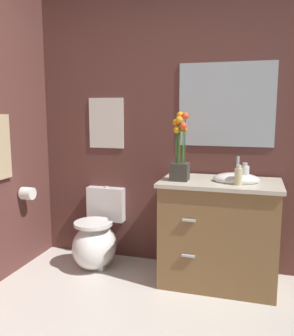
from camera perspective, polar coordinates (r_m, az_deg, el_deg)
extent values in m
cube|color=brown|center=(3.22, 11.13, 6.10)|extent=(4.56, 0.05, 2.50)
ellipsoid|color=white|center=(3.38, -8.18, -11.97)|extent=(0.38, 0.48, 0.40)
cube|color=white|center=(3.46, -7.79, -13.40)|extent=(0.22, 0.26, 0.18)
cube|color=white|center=(3.53, -6.36, -5.56)|extent=(0.36, 0.13, 0.32)
cylinder|color=white|center=(3.29, -8.41, -8.59)|extent=(0.34, 0.34, 0.03)
cylinder|color=#B7B7BC|center=(3.49, -6.40, -3.01)|extent=(0.04, 0.04, 0.02)
cube|color=brown|center=(3.05, 11.17, -10.15)|extent=(0.90, 0.52, 0.82)
cube|color=beige|center=(2.94, 11.42, -2.27)|extent=(0.94, 0.56, 0.03)
ellipsoid|color=white|center=(2.93, 13.78, -1.71)|extent=(0.36, 0.26, 0.10)
cylinder|color=#B7B7BC|center=(3.07, 13.99, 0.11)|extent=(0.02, 0.02, 0.18)
cube|color=#B7B7BC|center=(2.76, 6.56, -8.13)|extent=(0.10, 0.02, 0.02)
cube|color=#B7B7BC|center=(2.86, 6.45, -13.50)|extent=(0.10, 0.02, 0.02)
cube|color=#38332D|center=(2.90, 5.14, -0.57)|extent=(0.14, 0.14, 0.14)
cylinder|color=#386B2D|center=(2.87, 5.95, 4.43)|extent=(0.01, 0.01, 0.37)
sphere|color=#EA4C23|center=(2.86, 6.01, 8.12)|extent=(0.06, 0.06, 0.06)
cylinder|color=#386B2D|center=(2.90, 5.72, 3.46)|extent=(0.01, 0.01, 0.27)
sphere|color=orange|center=(2.89, 5.76, 6.08)|extent=(0.06, 0.06, 0.06)
cylinder|color=#386B2D|center=(2.89, 5.16, 4.52)|extent=(0.01, 0.01, 0.37)
sphere|color=orange|center=(2.89, 5.22, 8.22)|extent=(0.06, 0.06, 0.06)
cylinder|color=#386B2D|center=(2.89, 4.56, 3.98)|extent=(0.01, 0.01, 0.32)
sphere|color=orange|center=(2.88, 4.60, 7.12)|extent=(0.06, 0.06, 0.06)
cylinder|color=#386B2D|center=(2.87, 4.65, 3.37)|extent=(0.01, 0.01, 0.26)
sphere|color=orange|center=(2.86, 4.69, 5.98)|extent=(0.06, 0.06, 0.06)
cylinder|color=#386B2D|center=(2.84, 5.01, 4.11)|extent=(0.01, 0.01, 0.34)
sphere|color=orange|center=(2.83, 5.06, 7.53)|extent=(0.06, 0.06, 0.06)
cylinder|color=#386B2D|center=(2.84, 5.65, 3.62)|extent=(0.01, 0.01, 0.29)
sphere|color=#EA4C23|center=(2.83, 5.70, 6.57)|extent=(0.06, 0.06, 0.06)
cylinder|color=beige|center=(2.80, 14.11, -1.31)|extent=(0.06, 0.06, 0.13)
cylinder|color=silver|center=(2.78, 14.17, 0.23)|extent=(0.03, 0.03, 0.02)
cylinder|color=white|center=(2.90, 15.00, -0.95)|extent=(0.07, 0.07, 0.13)
cylinder|color=#B7B7BC|center=(2.89, 15.07, 0.55)|extent=(0.04, 0.04, 0.02)
cube|color=silver|center=(3.44, -6.39, 6.98)|extent=(0.34, 0.01, 0.46)
cube|color=#B2BCC6|center=(3.18, 12.27, 9.64)|extent=(0.80, 0.01, 0.70)
cylinder|color=white|center=(3.39, -18.18, -3.79)|extent=(0.11, 0.11, 0.11)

